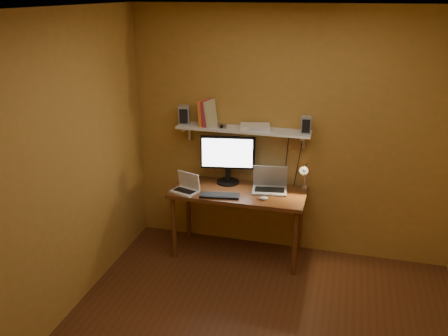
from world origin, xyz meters
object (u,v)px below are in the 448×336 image
(wall_shelf, at_px, (243,130))
(router, at_px, (255,127))
(keyboard, at_px, (220,195))
(speaker_right, at_px, (306,125))
(desk, at_px, (238,198))
(laptop, at_px, (270,184))
(shelf_camera, at_px, (222,126))
(mouse, at_px, (264,198))
(speaker_left, at_px, (184,115))
(netbook, at_px, (186,186))
(monitor, at_px, (228,157))
(desk_lamp, at_px, (304,174))

(wall_shelf, relative_size, router, 4.65)
(wall_shelf, height_order, keyboard, wall_shelf)
(speaker_right, distance_m, router, 0.52)
(wall_shelf, bearing_deg, desk, -90.00)
(desk, bearing_deg, wall_shelf, 90.00)
(wall_shelf, distance_m, laptop, 0.63)
(speaker_right, bearing_deg, desk, -170.76)
(speaker_right, relative_size, shelf_camera, 1.83)
(laptop, bearing_deg, router, 151.80)
(keyboard, xyz_separation_m, mouse, (0.45, 0.04, 0.01))
(desk, distance_m, speaker_left, 1.05)
(netbook, bearing_deg, keyboard, 13.31)
(wall_shelf, xyz_separation_m, speaker_left, (-0.64, -0.00, 0.11))
(desk, relative_size, speaker_left, 7.09)
(monitor, distance_m, desk_lamp, 0.83)
(mouse, height_order, speaker_left, speaker_left)
(wall_shelf, xyz_separation_m, router, (0.13, -0.01, 0.04))
(desk, height_order, netbook, netbook)
(desk_lamp, bearing_deg, speaker_left, 177.15)
(mouse, distance_m, speaker_left, 1.22)
(keyboard, xyz_separation_m, router, (0.28, 0.37, 0.64))
(laptop, height_order, speaker_right, speaker_right)
(mouse, bearing_deg, speaker_right, 26.78)
(desk, relative_size, shelf_camera, 14.85)
(laptop, height_order, netbook, laptop)
(speaker_left, xyz_separation_m, shelf_camera, (0.43, -0.07, -0.07))
(wall_shelf, distance_m, speaker_right, 0.65)
(speaker_right, bearing_deg, desk_lamp, -75.24)
(desk, distance_m, shelf_camera, 0.78)
(laptop, height_order, router, router)
(laptop, bearing_deg, shelf_camera, 171.75)
(desk, relative_size, wall_shelf, 1.00)
(router, bearing_deg, speaker_left, 179.32)
(monitor, relative_size, desk_lamp, 1.54)
(netbook, height_order, speaker_right, speaker_right)
(mouse, bearing_deg, desk, 137.46)
(monitor, bearing_deg, mouse, -45.95)
(netbook, distance_m, shelf_camera, 0.72)
(desk, bearing_deg, monitor, 130.07)
(wall_shelf, distance_m, mouse, 0.74)
(desk_lamp, height_order, router, router)
(desk_lamp, distance_m, shelf_camera, 0.97)
(monitor, height_order, speaker_left, speaker_left)
(desk, relative_size, desk_lamp, 3.73)
(keyboard, bearing_deg, speaker_right, 15.66)
(speaker_left, bearing_deg, laptop, -16.40)
(monitor, distance_m, netbook, 0.55)
(wall_shelf, relative_size, keyboard, 3.49)
(laptop, bearing_deg, wall_shelf, 157.79)
(keyboard, height_order, shelf_camera, shelf_camera)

